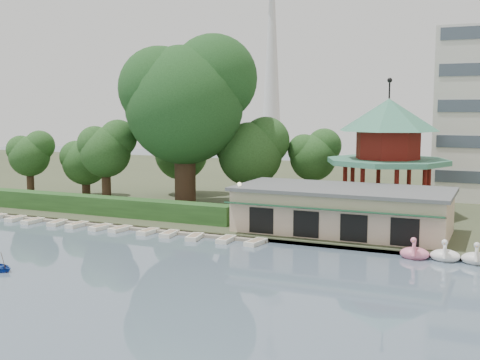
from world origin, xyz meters
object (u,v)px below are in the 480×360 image
Objects in this scene: pavilion at (388,145)px; big_tree at (187,96)px; dock at (103,224)px; boathouse at (342,209)px.

big_tree is at bearing -169.68° from pavilion.
pavilion reaches higher than dock.
boathouse is (22.00, 4.77, 2.25)m from dock.
dock is 1.83× the size of boathouse.
boathouse is 0.99× the size of big_tree.
boathouse is at bearing 12.24° from dock.
pavilion is (2.00, 10.03, 5.11)m from boathouse.
pavilion is (24.00, 14.80, 7.36)m from dock.
pavilion is at bearing 10.32° from big_tree.
dock is 2.52× the size of pavilion.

